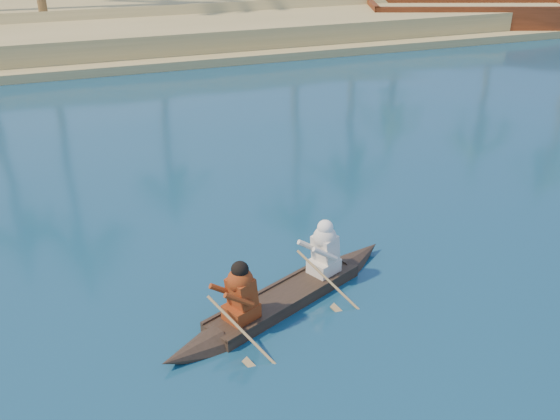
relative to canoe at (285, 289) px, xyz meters
name	(u,v)px	position (x,y,z in m)	size (l,w,h in m)	color
canoe	(285,289)	(0.00, 0.00, 0.00)	(5.08, 2.82, 1.45)	#37281E
barge_right	(470,20)	(18.56, 20.73, 0.36)	(11.61, 7.18, 1.84)	maroon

